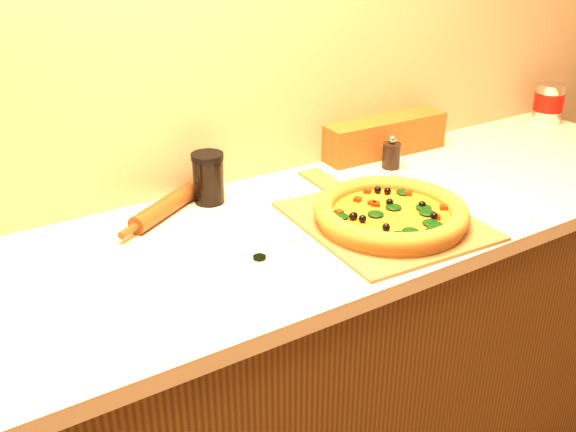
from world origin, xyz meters
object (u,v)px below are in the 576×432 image
at_px(pizza_peel, 380,218).
at_px(pizza, 391,213).
at_px(dark_jar, 208,178).
at_px(coffee_canister, 549,103).
at_px(pepper_grinder, 391,155).
at_px(rolling_pin, 165,207).

xyz_separation_m(pizza_peel, pizza, (-0.00, -0.04, 0.03)).
bearing_deg(dark_jar, coffee_canister, -0.96).
bearing_deg(dark_jar, pepper_grinder, -6.75).
relative_size(pepper_grinder, rolling_pin, 0.34).
height_order(pepper_grinder, dark_jar, dark_jar).
bearing_deg(pepper_grinder, pizza_peel, -134.47).
bearing_deg(pizza, rolling_pin, 142.21).
distance_m(coffee_canister, dark_jar, 1.33).
bearing_deg(rolling_pin, pepper_grinder, -4.13).
height_order(pepper_grinder, coffee_canister, coffee_canister).
bearing_deg(dark_jar, rolling_pin, -172.87).
height_order(pizza, dark_jar, dark_jar).
bearing_deg(rolling_pin, coffee_canister, -0.23).
bearing_deg(pizza, coffee_canister, 18.41).
relative_size(pepper_grinder, coffee_canister, 0.73).
xyz_separation_m(pizza_peel, pepper_grinder, (0.25, 0.26, 0.04)).
height_order(coffee_canister, dark_jar, coffee_canister).
xyz_separation_m(pizza, coffee_canister, (1.02, 0.34, 0.04)).
relative_size(pizza_peel, pepper_grinder, 6.03).
height_order(pizza_peel, rolling_pin, rolling_pin).
relative_size(coffee_canister, dark_jar, 1.03).
relative_size(pizza_peel, dark_jar, 4.52).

